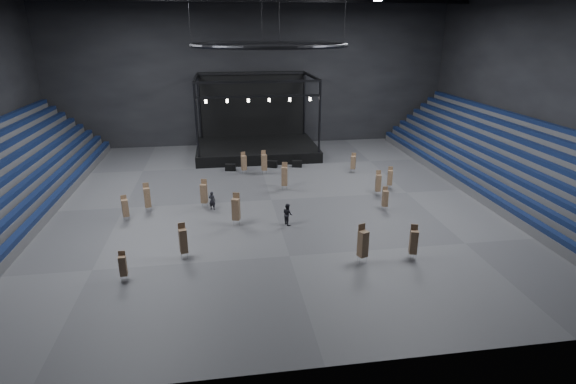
{
  "coord_description": "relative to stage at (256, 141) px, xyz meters",
  "views": [
    {
      "loc": [
        -4.04,
        -36.69,
        14.21
      ],
      "look_at": [
        1.17,
        -2.0,
        1.4
      ],
      "focal_mm": 28.0,
      "sensor_mm": 36.0,
      "label": 1
    }
  ],
  "objects": [
    {
      "name": "chair_stack_3",
      "position": [
        1.52,
        -13.73,
        -0.1
      ],
      "size": [
        0.64,
        0.64,
        2.61
      ],
      "rotation": [
        0.0,
        0.0,
        -0.25
      ],
      "color": "silver",
      "rests_on": "floor"
    },
    {
      "name": "wall_right",
      "position": [
        25.0,
        -16.24,
        7.55
      ],
      "size": [
        0.2,
        42.0,
        18.0
      ],
      "primitive_type": "cube",
      "color": "black",
      "rests_on": "ground"
    },
    {
      "name": "chair_stack_2",
      "position": [
        -5.77,
        -17.07,
        -0.17
      ],
      "size": [
        0.62,
        0.62,
        2.44
      ],
      "rotation": [
        0.0,
        0.0,
        -0.25
      ],
      "color": "silver",
      "rests_on": "floor"
    },
    {
      "name": "crew_member",
      "position": [
        0.63,
        -21.61,
        -0.6
      ],
      "size": [
        0.9,
        1.0,
        1.7
      ],
      "primitive_type": "imported",
      "rotation": [
        0.0,
        0.0,
        1.94
      ],
      "color": "black",
      "rests_on": "floor"
    },
    {
      "name": "chair_stack_8",
      "position": [
        -11.78,
        -19.01,
        -0.35
      ],
      "size": [
        0.59,
        0.59,
        2.07
      ],
      "rotation": [
        0.0,
        0.0,
        0.33
      ],
      "color": "silver",
      "rests_on": "floor"
    },
    {
      "name": "chair_stack_13",
      "position": [
        9.01,
        -19.96,
        -0.38
      ],
      "size": [
        0.47,
        0.47,
        2.03
      ],
      "rotation": [
        0.0,
        0.0,
        -0.07
      ],
      "color": "silver",
      "rests_on": "floor"
    },
    {
      "name": "wall_front",
      "position": [
        -0.0,
        -37.24,
        7.55
      ],
      "size": [
        50.0,
        0.2,
        18.0
      ],
      "primitive_type": "cube",
      "color": "black",
      "rests_on": "ground"
    },
    {
      "name": "man_center",
      "position": [
        -5.11,
        -17.72,
        -0.66
      ],
      "size": [
        0.68,
        0.59,
        1.59
      ],
      "primitive_type": "imported",
      "rotation": [
        0.0,
        0.0,
        2.71
      ],
      "color": "black",
      "rests_on": "floor"
    },
    {
      "name": "chair_stack_14",
      "position": [
        -10.25,
        -28.23,
        -0.46
      ],
      "size": [
        0.43,
        0.43,
        1.87
      ],
      "rotation": [
        0.0,
        0.0,
        0.06
      ],
      "color": "silver",
      "rests_on": "floor"
    },
    {
      "name": "bleachers_right",
      "position": [
        22.94,
        -16.24,
        0.28
      ],
      "size": [
        7.2,
        40.0,
        6.4
      ],
      "color": "#4B4B4E",
      "rests_on": "floor"
    },
    {
      "name": "chair_stack_11",
      "position": [
        7.91,
        -28.22,
        -0.22
      ],
      "size": [
        0.57,
        0.57,
        2.37
      ],
      "rotation": [
        0.0,
        0.0,
        -0.23
      ],
      "color": "silver",
      "rests_on": "floor"
    },
    {
      "name": "chair_stack_9",
      "position": [
        -10.33,
        -17.33,
        -0.18
      ],
      "size": [
        0.59,
        0.59,
        2.44
      ],
      "rotation": [
        0.0,
        0.0,
        0.23
      ],
      "color": "silver",
      "rests_on": "floor"
    },
    {
      "name": "chair_stack_0",
      "position": [
        9.37,
        -9.47,
        -0.34
      ],
      "size": [
        0.65,
        0.65,
        2.07
      ],
      "rotation": [
        0.0,
        0.0,
        -0.44
      ],
      "color": "silver",
      "rests_on": "floor"
    },
    {
      "name": "wall_back",
      "position": [
        -0.0,
        4.76,
        7.55
      ],
      "size": [
        50.0,
        0.2,
        18.0
      ],
      "primitive_type": "cube",
      "color": "black",
      "rests_on": "ground"
    },
    {
      "name": "chair_stack_4",
      "position": [
        0.12,
        -8.64,
        -0.16
      ],
      "size": [
        0.59,
        0.59,
        2.48
      ],
      "rotation": [
        0.0,
        0.0,
        0.21
      ],
      "color": "silver",
      "rests_on": "floor"
    },
    {
      "name": "floor",
      "position": [
        -0.0,
        -16.24,
        -1.45
      ],
      "size": [
        50.0,
        50.0,
        0.0
      ],
      "primitive_type": "plane",
      "color": "#47474A",
      "rests_on": "ground"
    },
    {
      "name": "chair_stack_7",
      "position": [
        9.66,
        -16.4,
        -0.26
      ],
      "size": [
        0.51,
        0.51,
        2.3
      ],
      "rotation": [
        0.0,
        0.0,
        -0.13
      ],
      "color": "silver",
      "rests_on": "floor"
    },
    {
      "name": "flight_case_mid",
      "position": [
        1.19,
        -6.43,
        -1.08
      ],
      "size": [
        1.24,
        0.94,
        0.74
      ],
      "primitive_type": "cube",
      "rotation": [
        0.0,
        0.0,
        -0.39
      ],
      "color": "black",
      "rests_on": "floor"
    },
    {
      "name": "chair_stack_1",
      "position": [
        -6.88,
        -25.9,
        -0.19
      ],
      "size": [
        0.59,
        0.59,
        2.43
      ],
      "rotation": [
        0.0,
        0.0,
        0.24
      ],
      "color": "silver",
      "rests_on": "floor"
    },
    {
      "name": "stage",
      "position": [
        0.0,
        0.0,
        0.0
      ],
      "size": [
        14.0,
        10.0,
        9.2
      ],
      "color": "black",
      "rests_on": "floor"
    },
    {
      "name": "chair_stack_10",
      "position": [
        11.33,
        -14.9,
        -0.34
      ],
      "size": [
        0.55,
        0.55,
        2.13
      ],
      "rotation": [
        0.0,
        0.0,
        -0.28
      ],
      "color": "silver",
      "rests_on": "floor"
    },
    {
      "name": "truss_ring",
      "position": [
        -0.0,
        -16.24,
        11.55
      ],
      "size": [
        12.3,
        12.3,
        5.15
      ],
      "color": "black",
      "rests_on": "ceiling"
    },
    {
      "name": "chair_stack_12",
      "position": [
        4.49,
        -28.22,
        -0.08
      ],
      "size": [
        0.69,
        0.69,
        2.63
      ],
      "rotation": [
        0.0,
        0.0,
        0.37
      ],
      "color": "silver",
      "rests_on": "floor"
    },
    {
      "name": "chair_stack_5",
      "position": [
        -3.26,
        -21.11,
        -0.11
      ],
      "size": [
        0.68,
        0.68,
        2.56
      ],
      "rotation": [
        0.0,
        0.0,
        -0.31
      ],
      "color": "silver",
      "rests_on": "floor"
    },
    {
      "name": "flight_case_left",
      "position": [
        -3.31,
        -6.96,
        -1.09
      ],
      "size": [
        1.16,
        0.74,
        0.72
      ],
      "primitive_type": "cube",
      "rotation": [
        0.0,
        0.0,
        -0.2
      ],
      "color": "black",
      "rests_on": "floor"
    },
    {
      "name": "flight_case_right",
      "position": [
        3.9,
        -6.7,
        -1.09
      ],
      "size": [
        1.16,
        0.74,
        0.72
      ],
      "primitive_type": "cube",
      "rotation": [
        0.0,
        0.0,
        -0.2
      ],
      "color": "black",
      "rests_on": "floor"
    },
    {
      "name": "chair_stack_6",
      "position": [
        -1.93,
        -8.22,
        -0.25
      ],
      "size": [
        0.59,
        0.59,
        2.28
      ],
      "rotation": [
        0.0,
        0.0,
        0.27
      ],
      "color": "silver",
      "rests_on": "floor"
    }
  ]
}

